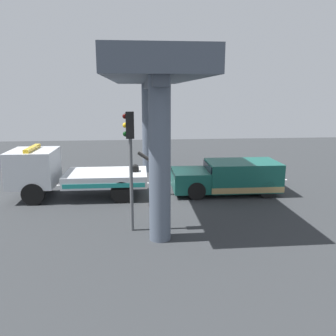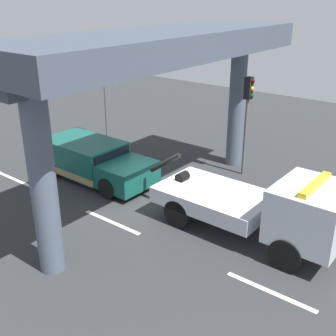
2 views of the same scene
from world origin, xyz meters
name	(u,v)px [view 1 (image 1 of 2)]	position (x,y,z in m)	size (l,w,h in m)	color
ground_plane	(164,195)	(0.00, 0.00, -0.05)	(60.00, 40.00, 0.10)	#2D3033
lane_stripe_west	(265,180)	(-6.00, -2.25, 0.00)	(2.60, 0.16, 0.01)	silver
lane_stripe_mid	(160,183)	(0.00, -2.25, 0.00)	(2.60, 0.16, 0.01)	silver
lane_stripe_east	(50,185)	(6.00, -2.25, 0.00)	(2.60, 0.16, 0.01)	silver
tow_truck_white	(65,173)	(4.68, -0.01, 1.20)	(7.26, 2.47, 2.46)	silver
towed_van_green	(231,178)	(-3.33, 0.00, 0.78)	(5.21, 2.25, 1.58)	#145147
overpass_structure	(151,80)	(0.55, 0.00, 5.45)	(3.60, 12.36, 6.30)	#4C5666
traffic_light_far	(130,146)	(1.52, 4.35, 3.11)	(0.39, 0.32, 4.27)	#515456
traffic_cone_orange	(154,199)	(0.55, 1.61, 0.28)	(0.49, 0.49, 0.59)	orange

